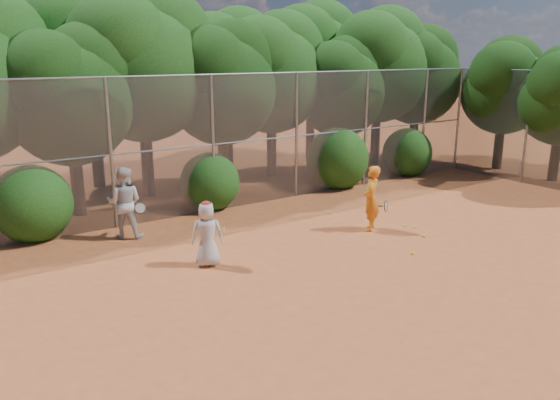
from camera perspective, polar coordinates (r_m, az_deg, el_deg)
ground at (r=12.49m, az=10.34°, el=-6.70°), size 80.00×80.00×0.00m
fence_back at (r=16.55m, az=-4.28°, el=6.27°), size 20.05×0.09×4.03m
fence_side at (r=21.54m, az=24.41°, el=7.02°), size 0.09×6.09×4.03m
tree_2 at (r=16.51m, az=-21.11°, el=10.64°), size 3.99×3.47×5.47m
tree_3 at (r=18.17m, az=-14.21°, el=14.07°), size 4.89×4.26×6.70m
tree_4 at (r=18.66m, az=-6.06°, el=12.49°), size 4.19×3.64×5.73m
tree_5 at (r=20.61m, az=-0.85°, el=13.62°), size 4.51×3.92×6.17m
tree_6 at (r=21.32m, az=6.42°, el=12.02°), size 3.86×3.36×5.29m
tree_7 at (r=23.43m, az=10.33°, el=14.14°), size 4.77×4.14×6.53m
tree_8 at (r=24.66m, az=14.20°, el=12.89°), size 4.25×3.70×5.82m
tree_10 at (r=19.96m, az=-19.28°, el=14.43°), size 5.15×4.48×7.06m
tree_11 at (r=21.47m, az=-5.56°, el=13.93°), size 4.64×4.03×6.35m
tree_12 at (r=24.43m, az=3.35°, el=14.92°), size 5.02×4.37×6.88m
tree_13 at (r=23.74m, az=22.48°, el=11.31°), size 3.86×3.36×5.29m
bush_0 at (r=15.11m, az=-24.52°, el=-0.02°), size 2.00×2.00×2.00m
bush_1 at (r=16.62m, az=-7.36°, el=2.17°), size 1.80×1.80×1.80m
bush_2 at (r=19.29m, az=6.03°, el=4.62°), size 2.20×2.20×2.20m
bush_3 at (r=21.70m, az=13.15°, el=5.08°), size 1.90×1.90×1.90m
player_yellow at (r=14.61m, az=9.52°, el=0.16°), size 0.87×0.73×1.74m
player_teen at (r=12.14m, az=-7.62°, el=-3.52°), size 0.85×0.77×1.49m
player_white at (r=14.37m, az=-15.95°, el=-0.27°), size 1.13×1.07×1.84m
ball_0 at (r=15.22m, az=13.84°, el=-2.74°), size 0.07×0.07×0.07m
ball_1 at (r=16.14m, az=5.36°, el=-1.34°), size 0.07×0.07×0.07m
ball_2 at (r=14.53m, az=14.81°, el=-3.67°), size 0.07×0.07×0.07m
ball_3 at (r=15.32m, az=12.88°, el=-2.57°), size 0.07×0.07×0.07m
ball_4 at (r=13.24m, az=13.68°, el=-5.46°), size 0.07×0.07×0.07m
ball_5 at (r=17.43m, az=10.58°, el=-0.29°), size 0.07×0.07×0.07m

